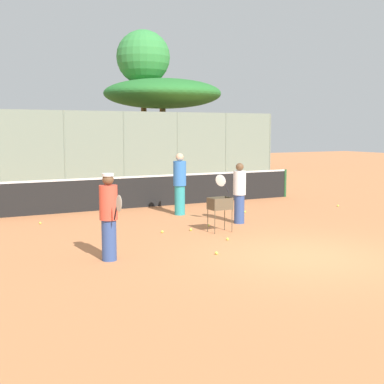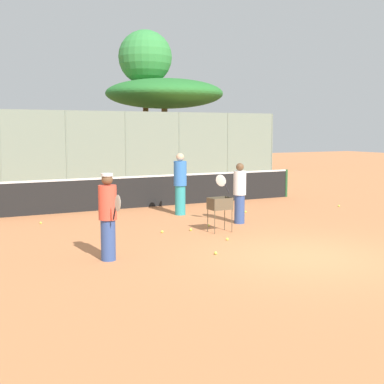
% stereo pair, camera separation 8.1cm
% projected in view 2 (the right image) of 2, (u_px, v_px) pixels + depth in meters
% --- Properties ---
extents(ground_plane, '(80.00, 80.00, 0.00)m').
position_uv_depth(ground_plane, '(304.00, 257.00, 11.00)').
color(ground_plane, '#D37F4C').
extents(tennis_net, '(11.75, 0.10, 1.07)m').
position_uv_depth(tennis_net, '(148.00, 191.00, 18.04)').
color(tennis_net, '#26592D').
rests_on(tennis_net, ground_plane).
extents(back_fence, '(25.75, 0.08, 3.58)m').
position_uv_depth(back_fence, '(66.00, 146.00, 27.10)').
color(back_fence, gray).
rests_on(back_fence, ground_plane).
extents(tree_0, '(3.40, 3.40, 8.85)m').
position_uv_depth(tree_0, '(145.00, 59.00, 33.79)').
color(tree_0, brown).
rests_on(tree_0, ground_plane).
extents(tree_1, '(7.24, 7.24, 5.70)m').
position_uv_depth(tree_1, '(164.00, 94.00, 32.94)').
color(tree_1, brown).
rests_on(tree_1, ground_plane).
extents(player_white_outfit, '(0.36, 0.92, 1.75)m').
position_uv_depth(player_white_outfit, '(108.00, 216.00, 10.62)').
color(player_white_outfit, '#334C8C').
rests_on(player_white_outfit, ground_plane).
extents(player_red_cap, '(0.58, 0.87, 1.90)m').
position_uv_depth(player_red_cap, '(180.00, 183.00, 16.34)').
color(player_red_cap, teal).
rests_on(player_red_cap, ground_plane).
extents(player_yellow_shirt, '(0.73, 0.67, 1.69)m').
position_uv_depth(player_yellow_shirt, '(239.00, 192.00, 14.86)').
color(player_yellow_shirt, '#334C8C').
rests_on(player_yellow_shirt, ground_plane).
extents(ball_cart, '(0.56, 0.41, 0.89)m').
position_uv_depth(ball_cart, '(220.00, 206.00, 13.63)').
color(ball_cart, brown).
rests_on(ball_cart, ground_plane).
extents(tennis_ball_0, '(0.07, 0.07, 0.07)m').
position_uv_depth(tennis_ball_0, '(191.00, 230.00, 13.83)').
color(tennis_ball_0, '#D1E54C').
rests_on(tennis_ball_0, ground_plane).
extents(tennis_ball_1, '(0.07, 0.07, 0.07)m').
position_uv_depth(tennis_ball_1, '(339.00, 206.00, 18.13)').
color(tennis_ball_1, '#D1E54C').
rests_on(tennis_ball_1, ground_plane).
extents(tennis_ball_2, '(0.07, 0.07, 0.07)m').
position_uv_depth(tennis_ball_2, '(209.00, 225.00, 14.44)').
color(tennis_ball_2, '#D1E54C').
rests_on(tennis_ball_2, ground_plane).
extents(tennis_ball_3, '(0.07, 0.07, 0.07)m').
position_uv_depth(tennis_ball_3, '(162.00, 232.00, 13.55)').
color(tennis_ball_3, '#D1E54C').
rests_on(tennis_ball_3, ground_plane).
extents(tennis_ball_4, '(0.07, 0.07, 0.07)m').
position_uv_depth(tennis_ball_4, '(245.00, 212.00, 16.82)').
color(tennis_ball_4, '#D1E54C').
rests_on(tennis_ball_4, ground_plane).
extents(tennis_ball_5, '(0.07, 0.07, 0.07)m').
position_uv_depth(tennis_ball_5, '(227.00, 239.00, 12.65)').
color(tennis_ball_5, '#D1E54C').
rests_on(tennis_ball_5, ground_plane).
extents(tennis_ball_6, '(0.07, 0.07, 0.07)m').
position_uv_depth(tennis_ball_6, '(41.00, 223.00, 14.83)').
color(tennis_ball_6, '#D1E54C').
rests_on(tennis_ball_6, ground_plane).
extents(tennis_ball_7, '(0.07, 0.07, 0.07)m').
position_uv_depth(tennis_ball_7, '(216.00, 253.00, 11.21)').
color(tennis_ball_7, '#D1E54C').
rests_on(tennis_ball_7, ground_plane).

